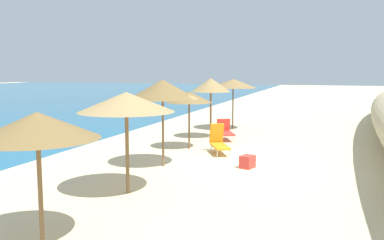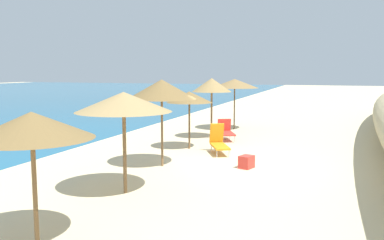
% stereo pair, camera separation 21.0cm
% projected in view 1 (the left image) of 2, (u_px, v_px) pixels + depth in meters
% --- Properties ---
extents(ground_plane, '(160.00, 160.00, 0.00)m').
position_uv_depth(ground_plane, '(234.00, 163.00, 14.59)').
color(ground_plane, beige).
extents(beach_umbrella_0, '(2.30, 2.30, 2.54)m').
position_uv_depth(beach_umbrella_0, '(37.00, 126.00, 7.48)').
color(beach_umbrella_0, brown).
rests_on(beach_umbrella_0, ground_plane).
extents(beach_umbrella_1, '(2.56, 2.56, 2.73)m').
position_uv_depth(beach_umbrella_1, '(126.00, 102.00, 10.76)').
color(beach_umbrella_1, brown).
rests_on(beach_umbrella_1, ground_plane).
extents(beach_umbrella_2, '(2.36, 2.36, 2.99)m').
position_uv_depth(beach_umbrella_2, '(163.00, 89.00, 13.83)').
color(beach_umbrella_2, brown).
rests_on(beach_umbrella_2, ground_plane).
extents(beach_umbrella_3, '(1.92, 1.92, 2.42)m').
position_uv_depth(beach_umbrella_3, '(189.00, 97.00, 17.06)').
color(beach_umbrella_3, brown).
rests_on(beach_umbrella_3, ground_plane).
extents(beach_umbrella_4, '(1.92, 1.92, 2.92)m').
position_uv_depth(beach_umbrella_4, '(211.00, 85.00, 19.69)').
color(beach_umbrella_4, brown).
rests_on(beach_umbrella_4, ground_plane).
extents(beach_umbrella_5, '(2.62, 2.62, 2.81)m').
position_uv_depth(beach_umbrella_5, '(233.00, 83.00, 22.72)').
color(beach_umbrella_5, brown).
rests_on(beach_umbrella_5, ground_plane).
extents(lounge_chair_0, '(1.52, 1.16, 0.97)m').
position_uv_depth(lounge_chair_0, '(225.00, 131.00, 19.44)').
color(lounge_chair_0, red).
rests_on(lounge_chair_0, ground_plane).
extents(lounge_chair_1, '(1.60, 1.18, 1.16)m').
position_uv_depth(lounge_chair_1, '(219.00, 142.00, 16.32)').
color(lounge_chair_1, orange).
rests_on(lounge_chair_1, ground_plane).
extents(cooler_box, '(0.59, 0.52, 0.43)m').
position_uv_depth(cooler_box, '(247.00, 162.00, 13.87)').
color(cooler_box, red).
rests_on(cooler_box, ground_plane).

